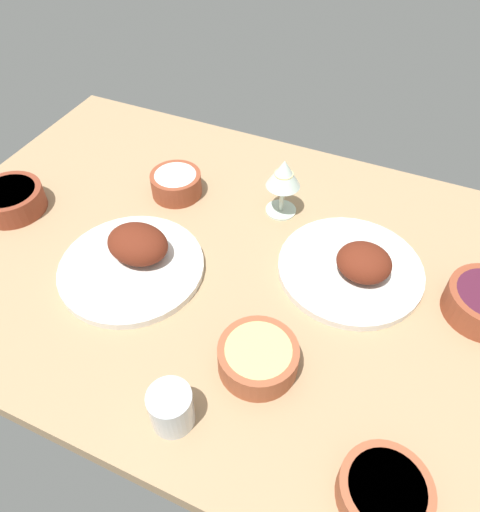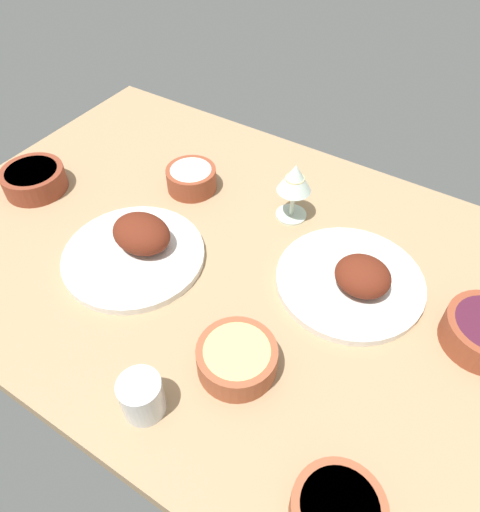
# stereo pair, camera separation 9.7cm
# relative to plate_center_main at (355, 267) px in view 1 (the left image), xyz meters

# --- Properties ---
(dining_table) EXTENTS (1.40, 0.90, 0.04)m
(dining_table) POSITION_rel_plate_center_main_xyz_m (0.22, 0.07, -0.04)
(dining_table) COLOR tan
(dining_table) RESTS_ON ground
(plate_center_main) EXTENTS (0.29, 0.29, 0.08)m
(plate_center_main) POSITION_rel_plate_center_main_xyz_m (0.00, 0.00, 0.00)
(plate_center_main) COLOR silver
(plate_center_main) RESTS_ON dining_table
(plate_near_viewer) EXTENTS (0.29, 0.29, 0.08)m
(plate_near_viewer) POSITION_rel_plate_center_main_xyz_m (0.41, 0.16, 0.00)
(plate_near_viewer) COLOR silver
(plate_near_viewer) RESTS_ON dining_table
(bowl_cream) EXTENTS (0.12, 0.12, 0.05)m
(bowl_cream) POSITION_rel_plate_center_main_xyz_m (0.45, -0.08, 0.01)
(bowl_cream) COLOR brown
(bowl_cream) RESTS_ON dining_table
(bowl_sauce) EXTENTS (0.13, 0.13, 0.05)m
(bowl_sauce) POSITION_rel_plate_center_main_xyz_m (-0.14, 0.40, 0.00)
(bowl_sauce) COLOR #A35133
(bowl_sauce) RESTS_ON dining_table
(bowl_potatoes) EXTENTS (0.15, 0.15, 0.05)m
(bowl_potatoes) POSITION_rel_plate_center_main_xyz_m (0.77, 0.12, 0.01)
(bowl_potatoes) COLOR brown
(bowl_potatoes) RESTS_ON dining_table
(bowl_pasta) EXTENTS (0.14, 0.14, 0.05)m
(bowl_pasta) POSITION_rel_plate_center_main_xyz_m (0.10, 0.27, 0.01)
(bowl_pasta) COLOR #A35133
(bowl_pasta) RESTS_ON dining_table
(wine_glass) EXTENTS (0.08, 0.08, 0.14)m
(wine_glass) POSITION_rel_plate_center_main_xyz_m (0.20, -0.12, 0.08)
(wine_glass) COLOR silver
(wine_glass) RESTS_ON dining_table
(water_tumbler) EXTENTS (0.07, 0.07, 0.08)m
(water_tumbler) POSITION_rel_plate_center_main_xyz_m (0.18, 0.42, 0.02)
(water_tumbler) COLOR silver
(water_tumbler) RESTS_ON dining_table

